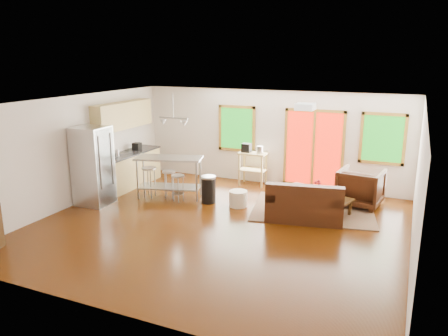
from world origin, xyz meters
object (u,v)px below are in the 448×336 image
at_px(rug, 313,209).
at_px(island, 169,170).
at_px(kitchen_cart, 252,157).
at_px(coffee_table, 329,200).
at_px(loveseat, 304,204).
at_px(refrigerator, 93,166).
at_px(ottoman, 299,195).
at_px(armchair, 361,186).

relative_size(rug, island, 1.55).
bearing_deg(kitchen_cart, coffee_table, -31.83).
relative_size(coffee_table, island, 0.64).
distance_m(rug, loveseat, 0.76).
relative_size(coffee_table, refrigerator, 0.60).
distance_m(loveseat, island, 3.52).
bearing_deg(ottoman, kitchen_cart, 146.47).
height_order(rug, armchair, armchair).
bearing_deg(kitchen_cart, armchair, -11.51).
bearing_deg(ottoman, coffee_table, -28.12).
bearing_deg(island, refrigerator, -140.54).
height_order(armchair, ottoman, armchair).
height_order(rug, coffee_table, coffee_table).
xyz_separation_m(armchair, island, (-4.50, -1.27, 0.22)).
bearing_deg(island, coffee_table, 5.62).
bearing_deg(coffee_table, kitchen_cart, 148.17).
xyz_separation_m(rug, loveseat, (-0.05, -0.68, 0.33)).
bearing_deg(coffee_table, loveseat, -127.80).
xyz_separation_m(armchair, refrigerator, (-5.90, -2.42, 0.44)).
bearing_deg(armchair, ottoman, 26.50).
relative_size(armchair, kitchen_cart, 0.86).
bearing_deg(loveseat, refrigerator, -179.15).
relative_size(armchair, refrigerator, 0.53).
distance_m(loveseat, kitchen_cart, 2.87).
distance_m(armchair, island, 4.68).
height_order(ottoman, kitchen_cart, kitchen_cart).
bearing_deg(refrigerator, loveseat, 8.34).
distance_m(rug, ottoman, 0.54).
relative_size(loveseat, armchair, 1.78).
height_order(coffee_table, kitchen_cart, kitchen_cart).
relative_size(coffee_table, armchair, 1.13).
xyz_separation_m(coffee_table, kitchen_cart, (-2.40, 1.49, 0.45)).
relative_size(loveseat, refrigerator, 0.94).
xyz_separation_m(refrigerator, kitchen_cart, (2.93, 3.03, -0.15)).
height_order(loveseat, island, island).
distance_m(rug, armchair, 1.30).
distance_m(armchair, refrigerator, 6.39).
bearing_deg(island, armchair, 15.77).
height_order(coffee_table, armchair, armchair).
bearing_deg(loveseat, ottoman, 99.79).
distance_m(rug, refrigerator, 5.30).
relative_size(ottoman, island, 0.36).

